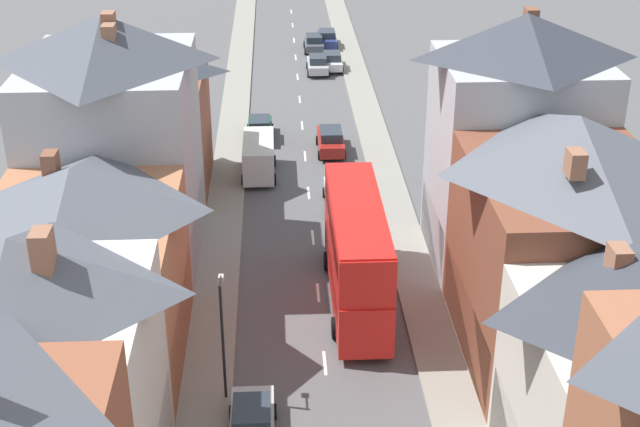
# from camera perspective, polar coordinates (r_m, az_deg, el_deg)

# --- Properties ---
(pavement_left) EXTENTS (2.20, 104.00, 0.14)m
(pavement_left) POSITION_cam_1_polar(r_m,az_deg,el_deg) (57.37, -5.92, 2.11)
(pavement_left) COLOR gray
(pavement_left) RESTS_ON ground
(pavement_right) EXTENTS (2.20, 104.00, 0.14)m
(pavement_right) POSITION_cam_1_polar(r_m,az_deg,el_deg) (57.70, 4.26, 2.33)
(pavement_right) COLOR gray
(pavement_right) RESTS_ON ground
(centre_line_dashes) EXTENTS (0.14, 97.80, 0.01)m
(centre_line_dashes) POSITION_cam_1_polar(r_m,az_deg,el_deg) (55.52, -0.74, 1.33)
(centre_line_dashes) COLOR silver
(centre_line_dashes) RESTS_ON ground
(terrace_row_left) EXTENTS (8.00, 55.10, 13.84)m
(terrace_row_left) POSITION_cam_1_polar(r_m,az_deg,el_deg) (33.11, -17.12, -7.02)
(terrace_row_left) COLOR brown
(terrace_row_left) RESTS_ON ground
(double_decker_bus_lead) EXTENTS (2.74, 10.80, 5.30)m
(double_decker_bus_lead) POSITION_cam_1_polar(r_m,az_deg,el_deg) (42.79, 2.34, -2.47)
(double_decker_bus_lead) COLOR red
(double_decker_bus_lead) RESTS_ON ground
(car_near_blue) EXTENTS (1.90, 3.84, 1.65)m
(car_near_blue) POSITION_cam_1_polar(r_m,az_deg,el_deg) (35.52, -4.36, -13.15)
(car_near_blue) COLOR #B7BABF
(car_near_blue) RESTS_ON ground
(car_near_silver) EXTENTS (1.90, 4.08, 1.63)m
(car_near_silver) POSITION_cam_1_polar(r_m,az_deg,el_deg) (53.49, 1.27, 1.29)
(car_near_silver) COLOR silver
(car_near_silver) RESTS_ON ground
(car_parked_left_a) EXTENTS (1.90, 3.87, 1.57)m
(car_parked_left_a) POSITION_cam_1_polar(r_m,az_deg,el_deg) (79.82, 0.76, 9.75)
(car_parked_left_a) COLOR silver
(car_parked_left_a) RESTS_ON ground
(car_parked_right_a) EXTENTS (1.90, 4.14, 1.67)m
(car_parked_right_a) POSITION_cam_1_polar(r_m,az_deg,el_deg) (86.80, 0.45, 11.13)
(car_parked_right_a) COLOR navy
(car_parked_right_a) RESTS_ON ground
(car_mid_black) EXTENTS (1.90, 3.90, 1.58)m
(car_mid_black) POSITION_cam_1_polar(r_m,az_deg,el_deg) (78.82, -0.15, 9.54)
(car_mid_black) COLOR #B7BABF
(car_mid_black) RESTS_ON ground
(car_parked_left_b) EXTENTS (1.90, 4.45, 1.70)m
(car_parked_left_b) POSITION_cam_1_polar(r_m,az_deg,el_deg) (61.46, 0.69, 4.72)
(car_parked_left_b) COLOR maroon
(car_parked_left_b) RESTS_ON ground
(car_mid_white) EXTENTS (1.90, 4.03, 1.57)m
(car_mid_white) POSITION_cam_1_polar(r_m,az_deg,el_deg) (85.54, -0.39, 10.87)
(car_mid_white) COLOR #4C515B
(car_mid_white) RESTS_ON ground
(car_parked_right_b) EXTENTS (1.90, 4.11, 1.58)m
(car_parked_right_b) POSITION_cam_1_polar(r_m,az_deg,el_deg) (63.95, -3.87, 5.48)
(car_parked_right_b) COLOR #144728
(car_parked_right_b) RESTS_ON ground
(delivery_van) EXTENTS (2.20, 5.20, 2.41)m
(delivery_van) POSITION_cam_1_polar(r_m,az_deg,el_deg) (57.67, -3.95, 3.69)
(delivery_van) COLOR silver
(delivery_van) RESTS_ON ground
(street_lamp) EXTENTS (0.20, 1.12, 5.50)m
(street_lamp) POSITION_cam_1_polar(r_m,az_deg,el_deg) (36.28, -6.25, -7.56)
(street_lamp) COLOR black
(street_lamp) RESTS_ON ground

